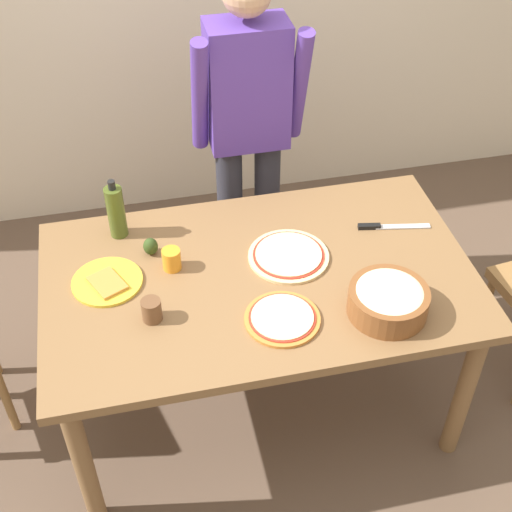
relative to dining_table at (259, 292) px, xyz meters
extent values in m
plane|color=brown|center=(0.00, 0.00, -0.67)|extent=(8.00, 8.00, 0.00)
cube|color=brown|center=(0.00, 0.00, 0.07)|extent=(1.60, 0.96, 0.04)
cylinder|color=brown|center=(-0.72, -0.40, -0.31)|extent=(0.07, 0.07, 0.72)
cylinder|color=brown|center=(0.72, -0.40, -0.31)|extent=(0.07, 0.07, 0.72)
cylinder|color=brown|center=(-0.72, 0.40, -0.31)|extent=(0.07, 0.07, 0.72)
cylinder|color=brown|center=(0.72, 0.40, -0.31)|extent=(0.07, 0.07, 0.72)
cylinder|color=#2D2D38|center=(0.03, 0.76, -0.24)|extent=(0.12, 0.12, 0.85)
cylinder|color=#2D2D38|center=(0.21, 0.76, -0.24)|extent=(0.12, 0.12, 0.85)
cube|color=#56389E|center=(0.12, 0.76, 0.46)|extent=(0.34, 0.20, 0.55)
cylinder|color=#56389E|center=(-0.09, 0.71, 0.46)|extent=(0.07, 0.21, 0.55)
cylinder|color=#56389E|center=(0.33, 0.71, 0.46)|extent=(0.07, 0.21, 0.55)
cylinder|color=olive|center=(-1.04, 0.08, -0.44)|extent=(0.04, 0.04, 0.45)
cylinder|color=olive|center=(1.06, 0.08, -0.44)|extent=(0.04, 0.04, 0.45)
cylinder|color=beige|center=(0.13, 0.07, 0.10)|extent=(0.31, 0.31, 0.01)
cylinder|color=#B22D1E|center=(0.13, 0.07, 0.10)|extent=(0.27, 0.27, 0.00)
cylinder|color=beige|center=(0.13, 0.07, 0.11)|extent=(0.25, 0.25, 0.00)
cylinder|color=#C67A33|center=(0.03, -0.24, 0.10)|extent=(0.27, 0.27, 0.01)
cylinder|color=#B22D1E|center=(0.03, -0.24, 0.10)|extent=(0.23, 0.23, 0.00)
cylinder|color=beige|center=(0.03, -0.24, 0.11)|extent=(0.22, 0.22, 0.00)
cylinder|color=gold|center=(-0.55, 0.08, 0.10)|extent=(0.26, 0.26, 0.01)
cube|color=#CC8438|center=(-0.55, 0.06, 0.11)|extent=(0.15, 0.17, 0.01)
cylinder|color=brown|center=(0.40, -0.28, 0.14)|extent=(0.28, 0.28, 0.10)
ellipsoid|color=beige|center=(0.40, -0.28, 0.18)|extent=(0.25, 0.25, 0.05)
cylinder|color=#47561E|center=(-0.49, 0.35, 0.20)|extent=(0.07, 0.07, 0.22)
cylinder|color=black|center=(-0.49, 0.35, 0.33)|extent=(0.03, 0.03, 0.04)
cylinder|color=orange|center=(-0.31, 0.11, 0.13)|extent=(0.07, 0.07, 0.08)
cylinder|color=brown|center=(-0.41, -0.14, 0.13)|extent=(0.07, 0.07, 0.08)
cube|color=silver|center=(0.62, 0.15, 0.09)|extent=(0.22, 0.06, 0.01)
cube|color=black|center=(0.49, 0.17, 0.10)|extent=(0.09, 0.04, 0.02)
ellipsoid|color=#2D4219|center=(-0.38, 0.21, 0.13)|extent=(0.06, 0.06, 0.07)
camera|label=1|loc=(-0.42, -1.86, 1.88)|focal=49.47mm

